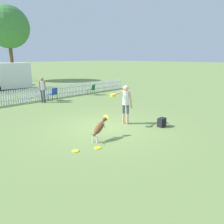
{
  "coord_description": "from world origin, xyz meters",
  "views": [
    {
      "loc": [
        -6.19,
        -6.39,
        2.93
      ],
      "look_at": [
        -0.25,
        -0.63,
        0.83
      ],
      "focal_mm": 35.0,
      "sensor_mm": 36.0,
      "label": 1
    }
  ],
  "objects_px": {
    "handler_person": "(125,100)",
    "tree_left_grove": "(8,27)",
    "leaping_dog": "(100,127)",
    "equipment_trailer": "(0,76)",
    "frisbee_near_handler": "(98,148)",
    "frisbee_near_dog": "(75,151)",
    "spectator_standing": "(42,87)",
    "backpack_on_grass": "(162,122)",
    "folding_chair_blue_left": "(53,93)",
    "folding_chair_center": "(92,89)"
  },
  "relations": [
    {
      "from": "frisbee_near_handler",
      "to": "folding_chair_blue_left",
      "type": "distance_m",
      "value": 8.68
    },
    {
      "from": "handler_person",
      "to": "spectator_standing",
      "type": "height_order",
      "value": "handler_person"
    },
    {
      "from": "handler_person",
      "to": "folding_chair_center",
      "type": "distance_m",
      "value": 7.98
    },
    {
      "from": "folding_chair_blue_left",
      "to": "leaping_dog",
      "type": "bearing_deg",
      "value": 57.15
    },
    {
      "from": "leaping_dog",
      "to": "frisbee_near_dog",
      "type": "relative_size",
      "value": 4.94
    },
    {
      "from": "leaping_dog",
      "to": "folding_chair_blue_left",
      "type": "height_order",
      "value": "folding_chair_blue_left"
    },
    {
      "from": "frisbee_near_dog",
      "to": "folding_chair_center",
      "type": "height_order",
      "value": "folding_chair_center"
    },
    {
      "from": "frisbee_near_handler",
      "to": "folding_chair_blue_left",
      "type": "relative_size",
      "value": 0.25
    },
    {
      "from": "spectator_standing",
      "to": "handler_person",
      "type": "bearing_deg",
      "value": 107.8
    },
    {
      "from": "backpack_on_grass",
      "to": "folding_chair_center",
      "type": "height_order",
      "value": "folding_chair_center"
    },
    {
      "from": "handler_person",
      "to": "frisbee_near_dog",
      "type": "xyz_separation_m",
      "value": [
        -3.3,
        -0.78,
        -1.08
      ]
    },
    {
      "from": "leaping_dog",
      "to": "frisbee_near_dog",
      "type": "distance_m",
      "value": 1.34
    },
    {
      "from": "handler_person",
      "to": "folding_chair_center",
      "type": "relative_size",
      "value": 2.12
    },
    {
      "from": "backpack_on_grass",
      "to": "tree_left_grove",
      "type": "bearing_deg",
      "value": 82.2
    },
    {
      "from": "leaping_dog",
      "to": "frisbee_near_handler",
      "type": "bearing_deg",
      "value": -63.92
    },
    {
      "from": "frisbee_near_handler",
      "to": "backpack_on_grass",
      "type": "bearing_deg",
      "value": -4.77
    },
    {
      "from": "backpack_on_grass",
      "to": "leaping_dog",
      "type": "bearing_deg",
      "value": 164.32
    },
    {
      "from": "equipment_trailer",
      "to": "spectator_standing",
      "type": "bearing_deg",
      "value": -84.47
    },
    {
      "from": "leaping_dog",
      "to": "folding_chair_blue_left",
      "type": "bearing_deg",
      "value": 144.67
    },
    {
      "from": "leaping_dog",
      "to": "spectator_standing",
      "type": "xyz_separation_m",
      "value": [
        1.91,
        7.51,
        0.52
      ]
    },
    {
      "from": "handler_person",
      "to": "spectator_standing",
      "type": "relative_size",
      "value": 1.05
    },
    {
      "from": "frisbee_near_dog",
      "to": "spectator_standing",
      "type": "bearing_deg",
      "value": 67.72
    },
    {
      "from": "spectator_standing",
      "to": "equipment_trailer",
      "type": "relative_size",
      "value": 0.28
    },
    {
      "from": "frisbee_near_handler",
      "to": "frisbee_near_dog",
      "type": "relative_size",
      "value": 1.0
    },
    {
      "from": "frisbee_near_dog",
      "to": "backpack_on_grass",
      "type": "height_order",
      "value": "backpack_on_grass"
    },
    {
      "from": "equipment_trailer",
      "to": "tree_left_grove",
      "type": "height_order",
      "value": "tree_left_grove"
    },
    {
      "from": "folding_chair_blue_left",
      "to": "equipment_trailer",
      "type": "bearing_deg",
      "value": -98.39
    },
    {
      "from": "leaping_dog",
      "to": "equipment_trailer",
      "type": "relative_size",
      "value": 0.19
    },
    {
      "from": "tree_left_grove",
      "to": "frisbee_near_dog",
      "type": "bearing_deg",
      "value": -108.0
    },
    {
      "from": "spectator_standing",
      "to": "equipment_trailer",
      "type": "distance_m",
      "value": 7.68
    },
    {
      "from": "backpack_on_grass",
      "to": "spectator_standing",
      "type": "relative_size",
      "value": 0.24
    },
    {
      "from": "frisbee_near_handler",
      "to": "backpack_on_grass",
      "type": "height_order",
      "value": "backpack_on_grass"
    },
    {
      "from": "leaping_dog",
      "to": "folding_chair_blue_left",
      "type": "relative_size",
      "value": 1.24
    },
    {
      "from": "leaping_dog",
      "to": "backpack_on_grass",
      "type": "bearing_deg",
      "value": 58.62
    },
    {
      "from": "frisbee_near_handler",
      "to": "equipment_trailer",
      "type": "xyz_separation_m",
      "value": [
        2.61,
        15.7,
        1.25
      ]
    },
    {
      "from": "leaping_dog",
      "to": "equipment_trailer",
      "type": "height_order",
      "value": "equipment_trailer"
    },
    {
      "from": "backpack_on_grass",
      "to": "folding_chair_blue_left",
      "type": "height_order",
      "value": "folding_chair_blue_left"
    },
    {
      "from": "leaping_dog",
      "to": "folding_chair_blue_left",
      "type": "distance_m",
      "value": 7.97
    },
    {
      "from": "backpack_on_grass",
      "to": "folding_chair_center",
      "type": "xyz_separation_m",
      "value": [
        3.21,
        8.26,
        0.3
      ]
    },
    {
      "from": "handler_person",
      "to": "tree_left_grove",
      "type": "distance_m",
      "value": 22.55
    },
    {
      "from": "leaping_dog",
      "to": "equipment_trailer",
      "type": "distance_m",
      "value": 15.33
    },
    {
      "from": "backpack_on_grass",
      "to": "spectator_standing",
      "type": "height_order",
      "value": "spectator_standing"
    },
    {
      "from": "folding_chair_blue_left",
      "to": "handler_person",
      "type": "bearing_deg",
      "value": 71.67
    },
    {
      "from": "frisbee_near_dog",
      "to": "frisbee_near_handler",
      "type": "bearing_deg",
      "value": -26.31
    },
    {
      "from": "spectator_standing",
      "to": "folding_chair_blue_left",
      "type": "bearing_deg",
      "value": -163.38
    },
    {
      "from": "equipment_trailer",
      "to": "frisbee_near_dog",
      "type": "bearing_deg",
      "value": -95.61
    },
    {
      "from": "handler_person",
      "to": "frisbee_near_dog",
      "type": "height_order",
      "value": "handler_person"
    },
    {
      "from": "frisbee_near_dog",
      "to": "backpack_on_grass",
      "type": "bearing_deg",
      "value": -8.5
    },
    {
      "from": "frisbee_near_dog",
      "to": "folding_chair_center",
      "type": "relative_size",
      "value": 0.28
    },
    {
      "from": "frisbee_near_handler",
      "to": "backpack_on_grass",
      "type": "distance_m",
      "value": 3.47
    }
  ]
}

